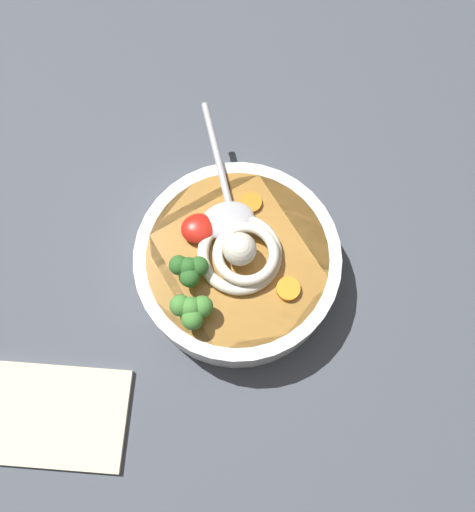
{
  "coord_description": "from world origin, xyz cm",
  "views": [
    {
      "loc": [
        -2.17,
        -15.32,
        67.24
      ],
      "look_at": [
        0.52,
        2.77,
        10.27
      ],
      "focal_mm": 38.55,
      "sensor_mm": 36.0,
      "label": 1
    }
  ],
  "objects_px": {
    "noodle_pile": "(241,253)",
    "soup_spoon": "(226,209)",
    "folded_napkin": "(54,416)",
    "soup_bowl": "(238,264)"
  },
  "relations": [
    {
      "from": "soup_spoon",
      "to": "folded_napkin",
      "type": "xyz_separation_m",
      "value": [
        -0.22,
        -0.19,
        -0.07
      ]
    },
    {
      "from": "noodle_pile",
      "to": "soup_spoon",
      "type": "relative_size",
      "value": 0.58
    },
    {
      "from": "soup_bowl",
      "to": "soup_spoon",
      "type": "bearing_deg",
      "value": 94.62
    },
    {
      "from": "soup_bowl",
      "to": "folded_napkin",
      "type": "xyz_separation_m",
      "value": [
        -0.22,
        -0.13,
        -0.03
      ]
    },
    {
      "from": "soup_spoon",
      "to": "soup_bowl",
      "type": "bearing_deg",
      "value": 180.0
    },
    {
      "from": "noodle_pile",
      "to": "folded_napkin",
      "type": "height_order",
      "value": "noodle_pile"
    },
    {
      "from": "soup_bowl",
      "to": "soup_spoon",
      "type": "distance_m",
      "value": 0.07
    },
    {
      "from": "soup_bowl",
      "to": "noodle_pile",
      "type": "height_order",
      "value": "noodle_pile"
    },
    {
      "from": "noodle_pile",
      "to": "soup_spoon",
      "type": "xyz_separation_m",
      "value": [
        -0.01,
        0.05,
        -0.0
      ]
    },
    {
      "from": "soup_spoon",
      "to": "folded_napkin",
      "type": "bearing_deg",
      "value": 125.96
    }
  ]
}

